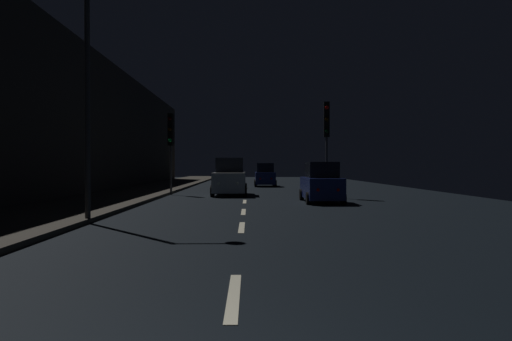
{
  "coord_description": "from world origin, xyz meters",
  "views": [
    {
      "loc": [
        0.2,
        -2.89,
        1.71
      ],
      "look_at": [
        0.55,
        19.18,
        1.49
      ],
      "focal_mm": 31.57,
      "sensor_mm": 36.0,
      "label": 1
    }
  ],
  "objects_px": {
    "streetlamp_overhead": "(102,59)",
    "traffic_light_far_left": "(171,136)",
    "traffic_light_far_right": "(327,128)",
    "car_approaching_headlights": "(230,178)",
    "car_distant_taillights": "(265,176)",
    "car_parked_right_far": "(321,184)"
  },
  "relations": [
    {
      "from": "traffic_light_far_left",
      "to": "car_distant_taillights",
      "type": "relative_size",
      "value": 1.24
    },
    {
      "from": "car_parked_right_far",
      "to": "traffic_light_far_left",
      "type": "bearing_deg",
      "value": 55.23
    },
    {
      "from": "traffic_light_far_left",
      "to": "car_parked_right_far",
      "type": "height_order",
      "value": "traffic_light_far_left"
    },
    {
      "from": "streetlamp_overhead",
      "to": "car_approaching_headlights",
      "type": "xyz_separation_m",
      "value": [
        3.24,
        12.83,
        -3.91
      ]
    },
    {
      "from": "streetlamp_overhead",
      "to": "car_distant_taillights",
      "type": "relative_size",
      "value": 1.92
    },
    {
      "from": "traffic_light_far_left",
      "to": "car_parked_right_far",
      "type": "bearing_deg",
      "value": 64.72
    },
    {
      "from": "streetlamp_overhead",
      "to": "car_distant_taillights",
      "type": "height_order",
      "value": "streetlamp_overhead"
    },
    {
      "from": "traffic_light_far_left",
      "to": "streetlamp_overhead",
      "type": "distance_m",
      "value": 13.25
    },
    {
      "from": "traffic_light_far_right",
      "to": "car_approaching_headlights",
      "type": "relative_size",
      "value": 1.2
    },
    {
      "from": "traffic_light_far_left",
      "to": "car_approaching_headlights",
      "type": "relative_size",
      "value": 1.11
    },
    {
      "from": "traffic_light_far_right",
      "to": "car_parked_right_far",
      "type": "bearing_deg",
      "value": -6.83
    },
    {
      "from": "traffic_light_far_left",
      "to": "car_approaching_headlights",
      "type": "distance_m",
      "value": 4.31
    },
    {
      "from": "car_distant_taillights",
      "to": "streetlamp_overhead",
      "type": "bearing_deg",
      "value": 166.73
    },
    {
      "from": "car_approaching_headlights",
      "to": "car_parked_right_far",
      "type": "relative_size",
      "value": 1.15
    },
    {
      "from": "traffic_light_far_left",
      "to": "streetlamp_overhead",
      "type": "bearing_deg",
      "value": 10.59
    },
    {
      "from": "streetlamp_overhead",
      "to": "traffic_light_far_left",
      "type": "bearing_deg",
      "value": 91.1
    },
    {
      "from": "car_parked_right_far",
      "to": "car_approaching_headlights",
      "type": "bearing_deg",
      "value": 40.9
    },
    {
      "from": "streetlamp_overhead",
      "to": "car_parked_right_far",
      "type": "distance_m",
      "value": 11.6
    },
    {
      "from": "car_distant_taillights",
      "to": "car_parked_right_far",
      "type": "bearing_deg",
      "value": -172.94
    },
    {
      "from": "traffic_light_far_right",
      "to": "car_approaching_headlights",
      "type": "bearing_deg",
      "value": -103.9
    },
    {
      "from": "car_parked_right_far",
      "to": "car_distant_taillights",
      "type": "relative_size",
      "value": 0.97
    },
    {
      "from": "car_approaching_headlights",
      "to": "streetlamp_overhead",
      "type": "bearing_deg",
      "value": -14.18
    }
  ]
}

